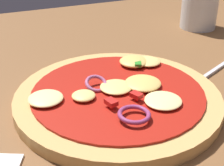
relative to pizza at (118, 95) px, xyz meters
The scene contains 4 objects.
dining_table 0.03m from the pizza, 121.49° to the right, with size 1.42×0.99×0.03m.
pizza is the anchor object (origin of this frame).
fork 0.17m from the pizza, ahead, with size 0.17×0.09×0.01m.
beer_glass 0.36m from the pizza, 37.88° to the left, with size 0.08×0.08×0.10m.
Camera 1 is at (-0.16, -0.36, 0.27)m, focal length 54.97 mm.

